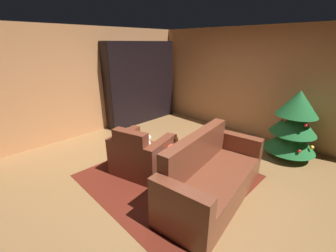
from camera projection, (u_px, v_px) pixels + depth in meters
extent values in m
plane|color=olive|center=(174.00, 171.00, 3.98)|extent=(6.71, 6.71, 0.00)
cube|color=tan|center=(251.00, 83.00, 5.29)|extent=(5.71, 0.06, 2.55)
cube|color=tan|center=(92.00, 82.00, 5.39)|extent=(0.06, 5.42, 2.55)
cube|color=maroon|center=(168.00, 176.00, 3.83)|extent=(2.45, 2.42, 0.01)
cube|color=black|center=(145.00, 84.00, 6.07)|extent=(0.03, 2.17, 2.22)
cube|color=black|center=(168.00, 79.00, 6.89)|extent=(0.37, 0.03, 2.22)
cube|color=black|center=(107.00, 88.00, 5.48)|extent=(0.37, 0.03, 2.22)
cube|color=black|center=(143.00, 120.00, 6.58)|extent=(0.35, 2.12, 0.03)
cube|color=black|center=(142.00, 106.00, 6.42)|extent=(0.35, 2.12, 0.03)
cube|color=black|center=(141.00, 91.00, 6.26)|extent=(0.35, 2.12, 0.02)
cube|color=black|center=(141.00, 75.00, 6.11)|extent=(0.35, 2.12, 0.02)
cube|color=black|center=(140.00, 59.00, 5.95)|extent=(0.35, 2.12, 0.02)
cube|color=black|center=(139.00, 41.00, 5.79)|extent=(0.35, 2.12, 0.03)
cube|color=black|center=(138.00, 93.00, 6.38)|extent=(0.05, 1.12, 0.70)
cube|color=black|center=(139.00, 93.00, 6.37)|extent=(0.03, 1.15, 0.73)
cube|color=#358637|center=(165.00, 107.00, 7.19)|extent=(0.28, 0.04, 0.36)
cube|color=#244699|center=(164.00, 108.00, 7.18)|extent=(0.25, 0.05, 0.28)
cube|color=red|center=(162.00, 108.00, 7.16)|extent=(0.18, 0.05, 0.31)
cube|color=orange|center=(162.00, 108.00, 7.13)|extent=(0.22, 0.03, 0.30)
cube|color=#7F5493|center=(161.00, 109.00, 7.11)|extent=(0.22, 0.04, 0.26)
cube|color=#403326|center=(160.00, 110.00, 7.07)|extent=(0.25, 0.03, 0.25)
cube|color=#8B4B9B|center=(159.00, 109.00, 7.02)|extent=(0.26, 0.04, 0.32)
cube|color=#11399A|center=(165.00, 67.00, 6.75)|extent=(0.25, 0.03, 0.28)
cube|color=#582A2E|center=(164.00, 67.00, 6.75)|extent=(0.18, 0.05, 0.28)
cube|color=#0C6F89|center=(163.00, 66.00, 6.71)|extent=(0.18, 0.03, 0.32)
cube|color=#418537|center=(162.00, 68.00, 6.68)|extent=(0.25, 0.05, 0.24)
cube|color=#11688B|center=(161.00, 67.00, 6.65)|extent=(0.23, 0.03, 0.27)
cube|color=#0F6596|center=(159.00, 66.00, 6.62)|extent=(0.17, 0.05, 0.35)
cube|color=#11518D|center=(159.00, 67.00, 6.59)|extent=(0.21, 0.03, 0.30)
cube|color=#216580|center=(157.00, 68.00, 6.58)|extent=(0.18, 0.04, 0.25)
cube|color=navy|center=(156.00, 68.00, 6.55)|extent=(0.17, 0.05, 0.27)
cube|color=#59292A|center=(165.00, 53.00, 6.60)|extent=(0.25, 0.04, 0.23)
cube|color=orange|center=(164.00, 51.00, 6.56)|extent=(0.21, 0.05, 0.33)
cube|color=gold|center=(163.00, 52.00, 6.52)|extent=(0.25, 0.03, 0.29)
cube|color=gold|center=(161.00, 52.00, 6.51)|extent=(0.20, 0.05, 0.28)
cube|color=teal|center=(160.00, 52.00, 6.47)|extent=(0.22, 0.03, 0.29)
cube|color=orange|center=(159.00, 50.00, 6.44)|extent=(0.20, 0.04, 0.37)
cube|color=#A59B9F|center=(158.00, 52.00, 6.40)|extent=(0.25, 0.04, 0.31)
cube|color=red|center=(157.00, 50.00, 6.36)|extent=(0.24, 0.03, 0.38)
cube|color=brown|center=(142.00, 160.00, 3.92)|extent=(0.80, 0.91, 0.43)
cube|color=brown|center=(130.00, 144.00, 3.52)|extent=(0.63, 0.33, 0.46)
cube|color=brown|center=(161.00, 159.00, 3.70)|extent=(0.37, 0.79, 0.68)
cube|color=brown|center=(125.00, 149.00, 4.05)|extent=(0.37, 0.79, 0.68)
ellipsoid|color=beige|center=(144.00, 143.00, 3.88)|extent=(0.32, 0.25, 0.18)
sphere|color=beige|center=(148.00, 138.00, 3.96)|extent=(0.13, 0.13, 0.13)
cube|color=brown|center=(213.00, 186.00, 3.22)|extent=(1.03, 1.72, 0.43)
cube|color=brown|center=(196.00, 151.00, 3.22)|extent=(0.42, 1.63, 0.53)
cube|color=brown|center=(180.00, 214.00, 2.50)|extent=(0.81, 0.29, 0.72)
cube|color=brown|center=(236.00, 154.00, 3.84)|extent=(0.81, 0.29, 0.72)
cylinder|color=black|center=(177.00, 167.00, 3.73)|extent=(0.04, 0.04, 0.42)
cylinder|color=black|center=(173.00, 158.00, 4.02)|extent=(0.04, 0.04, 0.42)
cylinder|color=black|center=(160.00, 164.00, 3.81)|extent=(0.04, 0.04, 0.42)
cylinder|color=silver|center=(170.00, 151.00, 3.78)|extent=(0.65, 0.65, 0.02)
cube|color=#2F5390|center=(172.00, 152.00, 3.72)|extent=(0.22, 0.13, 0.02)
cube|color=gray|center=(171.00, 150.00, 3.71)|extent=(0.19, 0.16, 0.03)
cube|color=#31418A|center=(172.00, 149.00, 3.70)|extent=(0.17, 0.16, 0.02)
cube|color=gold|center=(171.00, 148.00, 3.70)|extent=(0.15, 0.12, 0.03)
cube|color=#BE3D28|center=(172.00, 147.00, 3.68)|extent=(0.15, 0.15, 0.02)
cylinder|color=#512610|center=(176.00, 143.00, 3.87)|extent=(0.07, 0.07, 0.19)
cylinder|color=#512610|center=(176.00, 136.00, 3.83)|extent=(0.03, 0.03, 0.06)
cylinder|color=brown|center=(288.00, 153.00, 4.46)|extent=(0.08, 0.08, 0.16)
cone|color=#216A30|center=(291.00, 139.00, 4.35)|extent=(0.95, 0.95, 0.48)
cone|color=#216A30|center=(295.00, 121.00, 4.22)|extent=(0.85, 0.85, 0.48)
cone|color=#216A30|center=(299.00, 103.00, 4.09)|extent=(0.74, 0.74, 0.48)
sphere|color=blue|center=(301.00, 97.00, 4.30)|extent=(0.07, 0.07, 0.07)
sphere|color=red|center=(299.00, 151.00, 4.02)|extent=(0.06, 0.06, 0.06)
sphere|color=red|center=(285.00, 120.00, 4.02)|extent=(0.05, 0.05, 0.05)
sphere|color=yellow|center=(312.00, 147.00, 4.10)|extent=(0.08, 0.08, 0.08)
sphere|color=red|center=(306.00, 125.00, 3.88)|extent=(0.06, 0.06, 0.06)
sphere|color=yellow|center=(279.00, 116.00, 4.50)|extent=(0.05, 0.05, 0.05)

